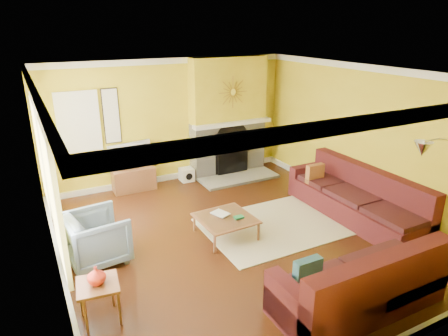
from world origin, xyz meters
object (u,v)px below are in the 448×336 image
armchair (97,238)px  media_console (134,179)px  sectional_sofa (319,219)px  arc_lamp (446,218)px  coffee_table (226,226)px  side_table (100,302)px

armchair → media_console: bearing=-33.2°
sectional_sofa → arc_lamp: bearing=-70.7°
sectional_sofa → coffee_table: (-1.21, 0.92, -0.28)m
sectional_sofa → coffee_table: bearing=142.8°
media_console → arc_lamp: arc_lamp is taller
sectional_sofa → coffee_table: size_ratio=4.23×
side_table → armchair: bearing=80.2°
coffee_table → media_console: (-0.82, 2.66, 0.07)m
side_table → arc_lamp: (4.06, -1.45, 0.82)m
media_console → coffee_table: bearing=-72.9°
coffee_table → media_console: bearing=107.1°
coffee_table → armchair: (-2.04, 0.22, 0.21)m
armchair → side_table: bearing=163.6°
side_table → media_console: bearing=68.9°
sectional_sofa → armchair: (-3.25, 1.14, -0.06)m
side_table → coffee_table: bearing=26.1°
sectional_sofa → arc_lamp: (0.58, -1.64, 0.63)m
coffee_table → arc_lamp: 3.25m
coffee_table → armchair: size_ratio=1.04×
armchair → side_table: (-0.23, -1.34, -0.13)m
media_console → armchair: 2.73m
sectional_sofa → coffee_table: 1.54m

